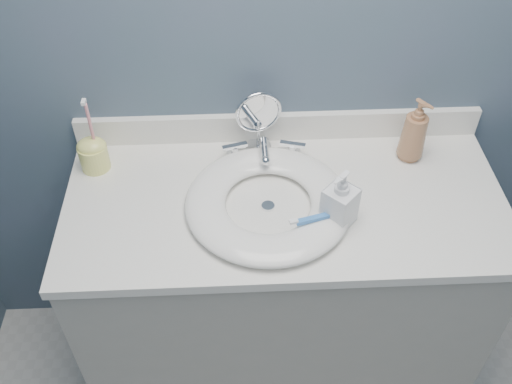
{
  "coord_description": "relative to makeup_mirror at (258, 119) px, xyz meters",
  "views": [
    {
      "loc": [
        -0.13,
        -0.12,
        2.0
      ],
      "look_at": [
        -0.08,
        0.94,
        0.94
      ],
      "focal_mm": 40.0,
      "sensor_mm": 36.0,
      "label": 1
    }
  ],
  "objects": [
    {
      "name": "back_wall",
      "position": [
        0.06,
        0.06,
        0.21
      ],
      "size": [
        2.2,
        0.02,
        2.4
      ],
      "primitive_type": "cube",
      "color": "#455C68",
      "rests_on": "ground"
    },
    {
      "name": "vanity_cabinet",
      "position": [
        0.06,
        -0.22,
        -0.57
      ],
      "size": [
        1.2,
        0.55,
        0.85
      ],
      "primitive_type": "cube",
      "color": "#A29F94",
      "rests_on": "ground"
    },
    {
      "name": "countertop",
      "position": [
        0.06,
        -0.22,
        -0.13
      ],
      "size": [
        1.22,
        0.57,
        0.03
      ],
      "primitive_type": "cube",
      "color": "white",
      "rests_on": "vanity_cabinet"
    },
    {
      "name": "backsplash",
      "position": [
        0.06,
        0.04,
        -0.07
      ],
      "size": [
        1.22,
        0.02,
        0.09
      ],
      "primitive_type": "cube",
      "color": "white",
      "rests_on": "countertop"
    },
    {
      "name": "basin",
      "position": [
        0.01,
        -0.25,
        -0.09
      ],
      "size": [
        0.45,
        0.45,
        0.04
      ],
      "primitive_type": null,
      "color": "white",
      "rests_on": "countertop"
    },
    {
      "name": "drain",
      "position": [
        0.01,
        -0.25,
        -0.11
      ],
      "size": [
        0.04,
        0.04,
        0.01
      ],
      "primitive_type": "cylinder",
      "color": "silver",
      "rests_on": "countertop"
    },
    {
      "name": "faucet",
      "position": [
        0.01,
        -0.05,
        -0.08
      ],
      "size": [
        0.25,
        0.13,
        0.07
      ],
      "color": "silver",
      "rests_on": "countertop"
    },
    {
      "name": "makeup_mirror",
      "position": [
        0.0,
        0.0,
        0.0
      ],
      "size": [
        0.14,
        0.08,
        0.2
      ],
      "rotation": [
        0.0,
        0.0,
        0.2
      ],
      "color": "silver",
      "rests_on": "countertop"
    },
    {
      "name": "soap_bottle_amber",
      "position": [
        0.44,
        -0.06,
        -0.01
      ],
      "size": [
        0.11,
        0.11,
        0.2
      ],
      "primitive_type": "imported",
      "rotation": [
        0.0,
        0.0,
        0.64
      ],
      "color": "#A06C48",
      "rests_on": "countertop"
    },
    {
      "name": "soap_bottle_clear",
      "position": [
        0.19,
        -0.31,
        -0.03
      ],
      "size": [
        0.11,
        0.11,
        0.17
      ],
      "primitive_type": "imported",
      "rotation": [
        0.0,
        0.0,
        -0.76
      ],
      "color": "white",
      "rests_on": "countertop"
    },
    {
      "name": "toothbrush_holder",
      "position": [
        -0.48,
        -0.06,
        -0.06
      ],
      "size": [
        0.08,
        0.08,
        0.24
      ],
      "rotation": [
        0.0,
        0.0,
        0.43
      ],
      "color": "#EDEC76",
      "rests_on": "countertop"
    },
    {
      "name": "toothbrush_lying",
      "position": [
        0.15,
        -0.33,
        -0.07
      ],
      "size": [
        0.17,
        0.06,
        0.02
      ],
      "rotation": [
        0.0,
        0.0,
        0.26
      ],
      "color": "#3878C7",
      "rests_on": "basin"
    }
  ]
}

